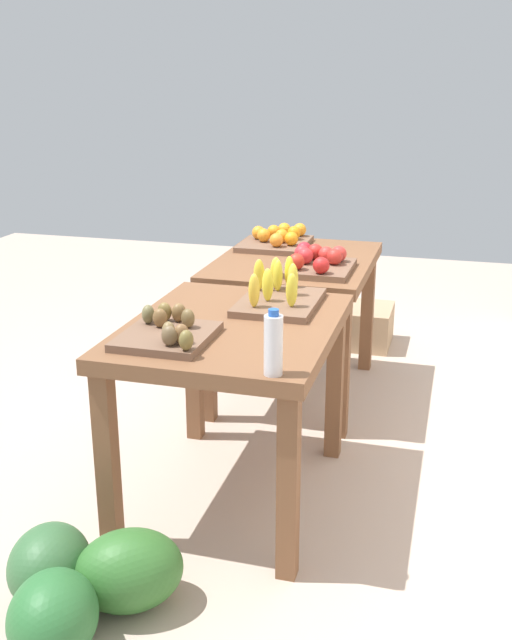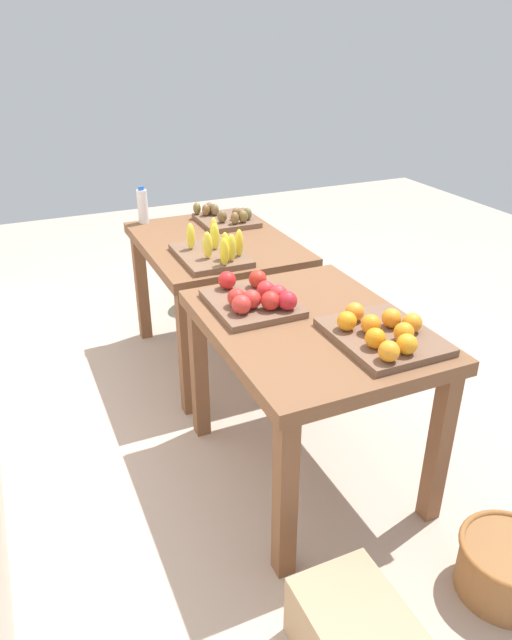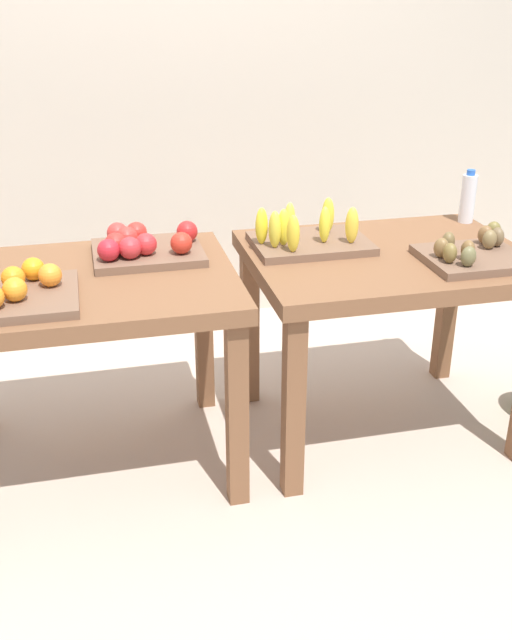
# 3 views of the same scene
# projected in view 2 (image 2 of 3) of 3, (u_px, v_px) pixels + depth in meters

# --- Properties ---
(ground_plane) EXTENTS (8.00, 8.00, 0.00)m
(ground_plane) POSITION_uv_depth(u_px,v_px,m) (255.00, 405.00, 3.17)
(ground_plane) COLOR #B9A394
(display_table_left) EXTENTS (1.04, 0.80, 0.77)m
(display_table_left) POSITION_uv_depth(u_px,v_px,m) (310.00, 346.00, 2.42)
(display_table_left) COLOR brown
(display_table_left) RESTS_ON ground_plane
(display_table_right) EXTENTS (1.04, 0.80, 0.77)m
(display_table_right) POSITION_uv_depth(u_px,v_px,m) (215.00, 258.00, 3.33)
(display_table_right) COLOR brown
(display_table_right) RESTS_ON ground_plane
(orange_bin) EXTENTS (0.44, 0.36, 0.11)m
(orange_bin) POSITION_uv_depth(u_px,v_px,m) (383.00, 333.00, 2.20)
(orange_bin) COLOR brown
(orange_bin) RESTS_ON display_table_left
(apple_bin) EXTENTS (0.41, 0.34, 0.11)m
(apple_bin) POSITION_uv_depth(u_px,v_px,m) (255.00, 298.00, 2.46)
(apple_bin) COLOR brown
(apple_bin) RESTS_ON display_table_left
(banana_crate) EXTENTS (0.45, 0.32, 0.17)m
(banana_crate) POSITION_uv_depth(u_px,v_px,m) (213.00, 251.00, 2.98)
(banana_crate) COLOR brown
(banana_crate) RESTS_ON display_table_right
(kiwi_bin) EXTENTS (0.36, 0.32, 0.10)m
(kiwi_bin) POSITION_uv_depth(u_px,v_px,m) (225.00, 218.00, 3.53)
(kiwi_bin) COLOR brown
(kiwi_bin) RESTS_ON display_table_right
(water_bottle) EXTENTS (0.06, 0.06, 0.22)m
(water_bottle) POSITION_uv_depth(u_px,v_px,m) (143.00, 206.00, 3.51)
(water_bottle) COLOR silver
(water_bottle) RESTS_ON display_table_right
(watermelon_pile) EXTENTS (0.66, 0.65, 0.28)m
(watermelon_pile) POSITION_uv_depth(u_px,v_px,m) (209.00, 281.00, 4.35)
(watermelon_pile) COLOR #2A6731
(watermelon_pile) RESTS_ON ground_plane
(wicker_basket) EXTENTS (0.36, 0.36, 0.22)m
(wicker_basket) POSITION_uv_depth(u_px,v_px,m) (506.00, 567.00, 2.08)
(wicker_basket) COLOR #916037
(wicker_basket) RESTS_ON ground_plane
(cardboard_produce_box) EXTENTS (0.40, 0.30, 0.25)m
(cardboard_produce_box) POSITION_uv_depth(u_px,v_px,m) (355.00, 639.00, 1.83)
(cardboard_produce_box) COLOR tan
(cardboard_produce_box) RESTS_ON ground_plane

